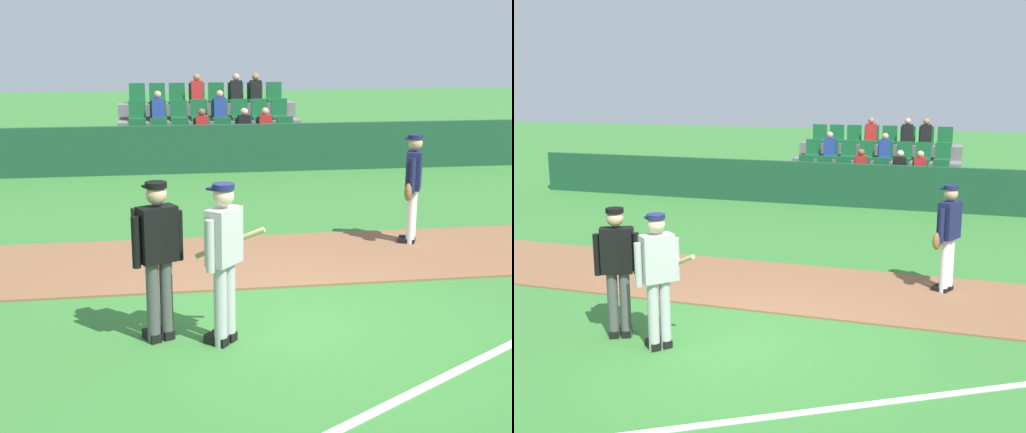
% 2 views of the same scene
% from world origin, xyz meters
% --- Properties ---
extents(ground_plane, '(80.00, 80.00, 0.00)m').
position_xyz_m(ground_plane, '(0.00, 0.00, 0.00)').
color(ground_plane, '#387A33').
extents(infield_dirt_path, '(28.00, 2.57, 0.03)m').
position_xyz_m(infield_dirt_path, '(0.00, 2.40, 0.01)').
color(infield_dirt_path, brown).
rests_on(infield_dirt_path, ground).
extents(dugout_fence, '(20.00, 0.16, 1.19)m').
position_xyz_m(dugout_fence, '(0.00, 9.75, 0.59)').
color(dugout_fence, '#19472D').
rests_on(dugout_fence, ground).
extents(stadium_bleachers, '(5.00, 2.95, 2.30)m').
position_xyz_m(stadium_bleachers, '(0.01, 11.63, 0.63)').
color(stadium_bleachers, slate).
rests_on(stadium_bleachers, ground).
extents(batter_grey_jersey, '(0.75, 0.68, 1.76)m').
position_xyz_m(batter_grey_jersey, '(-0.88, -0.51, 0.97)').
color(batter_grey_jersey, '#B2B2B2').
rests_on(batter_grey_jersey, ground).
extents(umpire_home_plate, '(0.54, 0.43, 1.76)m').
position_xyz_m(umpire_home_plate, '(-1.57, -0.32, 1.00)').
color(umpire_home_plate, '#4C4C4C').
rests_on(umpire_home_plate, ground).
extents(runner_navy_jersey, '(0.44, 0.61, 1.76)m').
position_xyz_m(runner_navy_jersey, '(2.47, 2.90, 0.96)').
color(runner_navy_jersey, white).
rests_on(runner_navy_jersey, ground).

